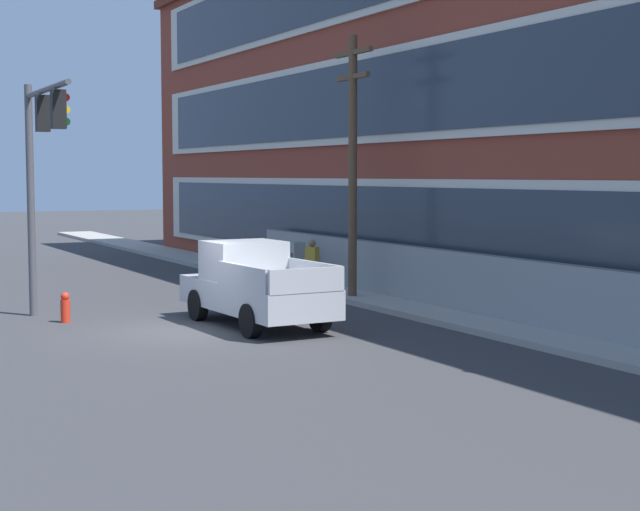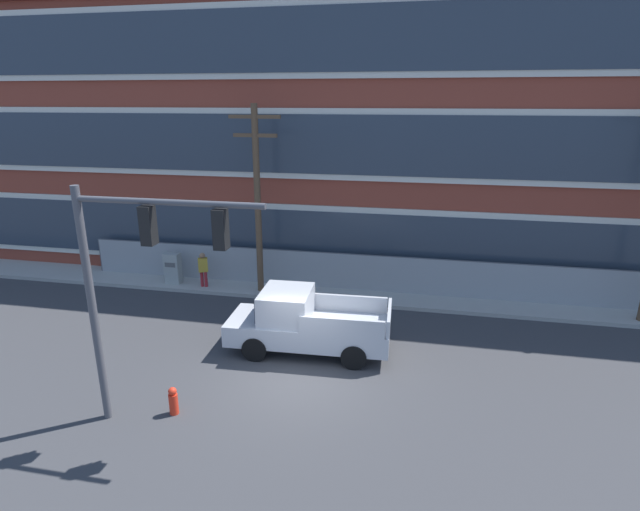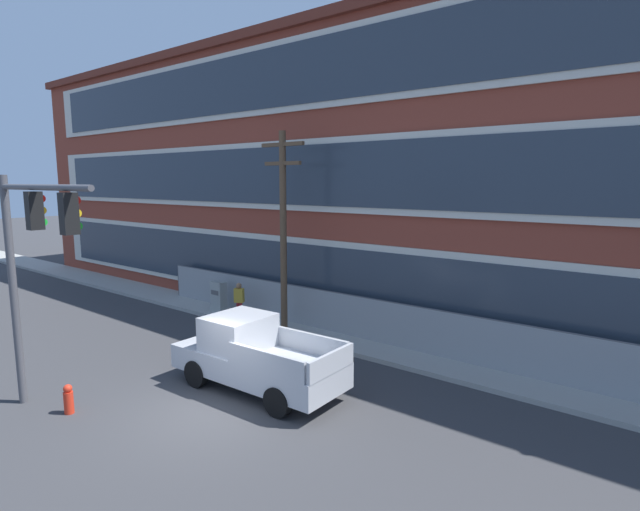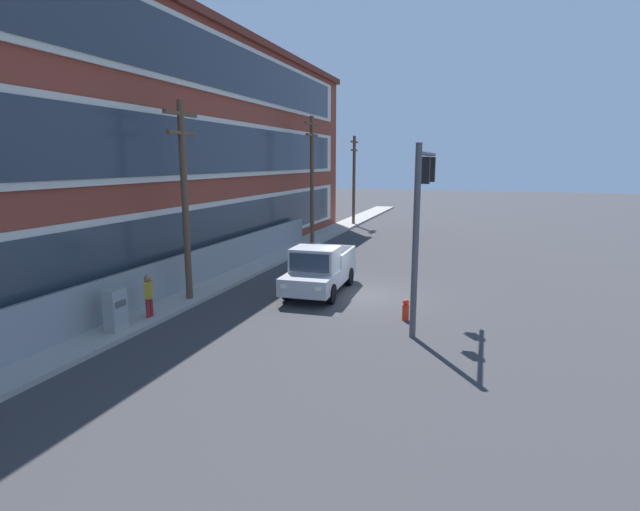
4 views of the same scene
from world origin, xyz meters
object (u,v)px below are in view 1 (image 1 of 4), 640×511
object	(u,v)px
fire_hydrant	(65,308)
pedestrian_near_cabinet	(312,262)
utility_pole_near_corner	(353,156)
electrical_cabinet	(296,264)
traffic_signal_mast	(40,154)
pickup_truck_silver	(254,287)

from	to	relation	value
fire_hydrant	pedestrian_near_cabinet	bearing A→B (deg)	108.97
utility_pole_near_corner	electrical_cabinet	size ratio (longest dim) A/B	5.13
traffic_signal_mast	pedestrian_near_cabinet	xyz separation A→B (m)	(-2.58, 9.02, -3.31)
pickup_truck_silver	fire_hydrant	bearing A→B (deg)	-122.41
pedestrian_near_cabinet	fire_hydrant	size ratio (longest dim) A/B	2.17
traffic_signal_mast	electrical_cabinet	world-z (taller)	traffic_signal_mast
pickup_truck_silver	fire_hydrant	size ratio (longest dim) A/B	6.90
pedestrian_near_cabinet	electrical_cabinet	bearing A→B (deg)	174.46
utility_pole_near_corner	electrical_cabinet	bearing A→B (deg)	178.48
utility_pole_near_corner	electrical_cabinet	distance (m)	5.39
pickup_truck_silver	electrical_cabinet	xyz separation A→B (m)	(-7.05, 4.60, -0.21)
pedestrian_near_cabinet	fire_hydrant	xyz separation A→B (m)	(2.94, -8.55, -0.59)
electrical_cabinet	fire_hydrant	world-z (taller)	electrical_cabinet
electrical_cabinet	traffic_signal_mast	bearing A→B (deg)	-65.98
fire_hydrant	pickup_truck_silver	bearing A→B (deg)	57.59
pickup_truck_silver	utility_pole_near_corner	bearing A→B (deg)	123.55
pickup_truck_silver	electrical_cabinet	size ratio (longest dim) A/B	3.53
fire_hydrant	traffic_signal_mast	bearing A→B (deg)	-127.58
pickup_truck_silver	traffic_signal_mast	bearing A→B (deg)	-122.97
traffic_signal_mast	electrical_cabinet	distance (m)	10.64
traffic_signal_mast	pickup_truck_silver	size ratio (longest dim) A/B	1.14
utility_pole_near_corner	pedestrian_near_cabinet	distance (m)	4.20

